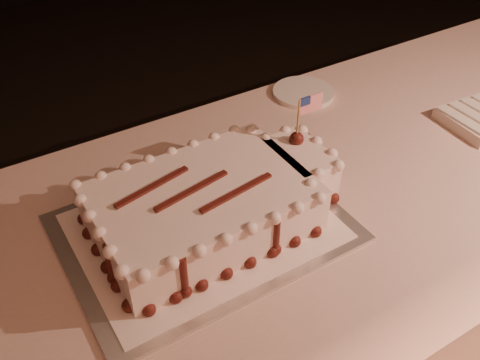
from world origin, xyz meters
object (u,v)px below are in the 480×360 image
sheet_cake (215,202)px  side_plate (303,93)px  cake_board (204,228)px  banquet_table (287,309)px

sheet_cake → side_plate: sheet_cake is taller
cake_board → banquet_table: bearing=-3.1°
cake_board → side_plate: 0.55m
side_plate → cake_board: bearing=-146.7°
sheet_cake → side_plate: bearing=34.9°
side_plate → sheet_cake: bearing=-145.1°
banquet_table → cake_board: bearing=176.9°
banquet_table → side_plate: (0.25, 0.31, 0.38)m
cake_board → sheet_cake: bearing=0.4°
cake_board → sheet_cake: sheet_cake is taller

